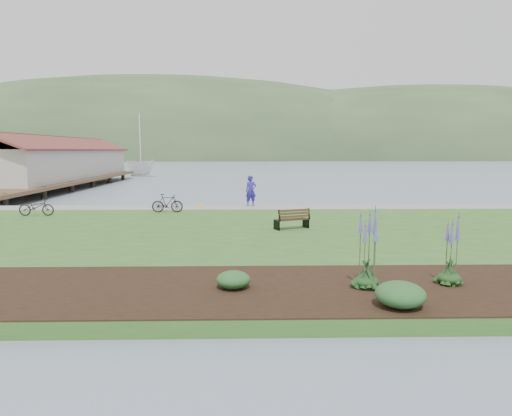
{
  "coord_description": "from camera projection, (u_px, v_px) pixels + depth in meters",
  "views": [
    {
      "loc": [
        -0.09,
        -21.18,
        3.95
      ],
      "look_at": [
        0.37,
        -0.39,
        1.3
      ],
      "focal_mm": 32.0,
      "sensor_mm": 36.0,
      "label": 1
    }
  ],
  "objects": [
    {
      "name": "lawn",
      "position": [
        248.0,
        238.0,
        19.5
      ],
      "size": [
        34.0,
        20.0,
        0.4
      ],
      "primitive_type": "cube",
      "color": "#2D5B20",
      "rests_on": "ground"
    },
    {
      "name": "far_hillside",
      "position": [
        294.0,
        159.0,
        190.54
      ],
      "size": [
        580.0,
        80.0,
        38.0
      ],
      "primitive_type": null,
      "color": "#344E2B",
      "rests_on": "ground"
    },
    {
      "name": "shoreline_path",
      "position": [
        247.0,
        207.0,
        28.3
      ],
      "size": [
        34.0,
        2.2,
        0.03
      ],
      "primitive_type": "cube",
      "color": "gray",
      "rests_on": "lawn"
    },
    {
      "name": "bicycle_a",
      "position": [
        36.0,
        207.0,
        24.73
      ],
      "size": [
        0.66,
        1.89,
        0.99
      ],
      "primitive_type": "imported",
      "rotation": [
        0.0,
        0.0,
        1.57
      ],
      "color": "black",
      "rests_on": "lawn"
    },
    {
      "name": "sailboat",
      "position": [
        141.0,
        176.0,
        69.01
      ],
      "size": [
        16.01,
        16.02,
        29.59
      ],
      "primitive_type": "imported",
      "rotation": [
        0.0,
        0.0,
        0.76
      ],
      "color": "silver",
      "rests_on": "ground"
    },
    {
      "name": "shrub_1",
      "position": [
        400.0,
        294.0,
        10.26
      ],
      "size": [
        1.13,
        1.13,
        0.57
      ],
      "primitive_type": "ellipsoid",
      "color": "#1E4C21",
      "rests_on": "garden_bed"
    },
    {
      "name": "garden_bed",
      "position": [
        365.0,
        287.0,
        11.8
      ],
      "size": [
        24.0,
        4.4,
        0.04
      ],
      "primitive_type": "cube",
      "color": "black",
      "rests_on": "lawn"
    },
    {
      "name": "echium_0",
      "position": [
        367.0,
        250.0,
        11.61
      ],
      "size": [
        0.62,
        0.62,
        2.29
      ],
      "color": "#143513",
      "rests_on": "garden_bed"
    },
    {
      "name": "bicycle_b",
      "position": [
        167.0,
        203.0,
        26.04
      ],
      "size": [
        0.55,
        1.77,
        1.06
      ],
      "primitive_type": "imported",
      "rotation": [
        0.0,
        0.0,
        1.59
      ],
      "color": "black",
      "rests_on": "lawn"
    },
    {
      "name": "echium_1",
      "position": [
        450.0,
        255.0,
        11.95
      ],
      "size": [
        0.62,
        0.62,
        2.04
      ],
      "color": "#143513",
      "rests_on": "garden_bed"
    },
    {
      "name": "ground",
      "position": [
        248.0,
        234.0,
        21.51
      ],
      "size": [
        600.0,
        600.0,
        0.0
      ],
      "primitive_type": "plane",
      "color": "slate",
      "rests_on": "ground"
    },
    {
      "name": "pannier",
      "position": [
        200.0,
        207.0,
        27.62
      ],
      "size": [
        0.22,
        0.29,
        0.28
      ],
      "primitive_type": "cube",
      "rotation": [
        0.0,
        0.0,
        0.19
      ],
      "color": "yellow",
      "rests_on": "lawn"
    },
    {
      "name": "person",
      "position": [
        251.0,
        188.0,
        28.76
      ],
      "size": [
        0.96,
        0.78,
        2.29
      ],
      "primitive_type": "imported",
      "rotation": [
        0.0,
        0.0,
        0.28
      ],
      "color": "navy",
      "rests_on": "lawn"
    },
    {
      "name": "shrub_0",
      "position": [
        233.0,
        280.0,
        11.65
      ],
      "size": [
        0.88,
        0.88,
        0.44
      ],
      "primitive_type": "ellipsoid",
      "color": "#1E4C21",
      "rests_on": "garden_bed"
    },
    {
      "name": "pier_pavilion",
      "position": [
        57.0,
        162.0,
        48.03
      ],
      "size": [
        8.0,
        36.0,
        5.4
      ],
      "color": "#4C3826",
      "rests_on": "ground"
    },
    {
      "name": "park_bench",
      "position": [
        293.0,
        219.0,
        20.55
      ],
      "size": [
        1.67,
        1.18,
        0.96
      ],
      "rotation": [
        0.0,
        0.0,
        0.4
      ],
      "color": "#312113",
      "rests_on": "lawn"
    }
  ]
}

